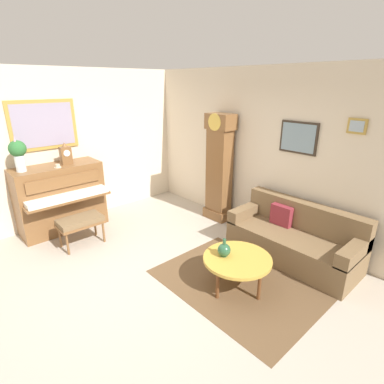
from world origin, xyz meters
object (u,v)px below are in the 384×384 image
object	(u,v)px
flower_vase	(18,152)
green_jug	(224,250)
mantel_clock	(66,154)
teacup	(58,166)
grandfather_clock	(219,171)
coffee_table	(237,260)
couch	(294,239)
piano_bench	(80,222)
piano	(61,198)

from	to	relation	value
flower_vase	green_jug	size ratio (longest dim) A/B	2.42
mantel_clock	teacup	distance (m)	0.30
flower_vase	teacup	bearing A→B (deg)	74.11
grandfather_clock	flower_vase	size ratio (longest dim) A/B	3.50
mantel_clock	teacup	size ratio (longest dim) A/B	3.28
coffee_table	green_jug	bearing A→B (deg)	-147.49
couch	coffee_table	world-z (taller)	couch
teacup	green_jug	world-z (taller)	teacup
piano_bench	green_jug	xyz separation A→B (m)	(2.27, 0.95, 0.11)
couch	teacup	distance (m)	3.99
flower_vase	green_jug	bearing A→B (deg)	25.82
piano	piano_bench	xyz separation A→B (m)	(0.79, -0.01, -0.20)
grandfather_clock	flower_vase	distance (m)	3.39
piano_bench	coffee_table	xyz separation A→B (m)	(2.41, 1.04, -0.01)
piano	mantel_clock	distance (m)	0.78
coffee_table	mantel_clock	distance (m)	3.45
piano	coffee_table	xyz separation A→B (m)	(3.21, 1.04, -0.21)
mantel_clock	flower_vase	bearing A→B (deg)	-90.04
coffee_table	teacup	world-z (taller)	teacup
piano	flower_vase	xyz separation A→B (m)	(0.00, -0.53, 0.90)
teacup	couch	bearing A→B (deg)	35.20
grandfather_clock	green_jug	world-z (taller)	grandfather_clock
coffee_table	green_jug	size ratio (longest dim) A/B	3.67
flower_vase	piano	bearing A→B (deg)	90.16
coffee_table	flower_vase	size ratio (longest dim) A/B	1.52
piano_bench	mantel_clock	distance (m)	1.26
flower_vase	teacup	size ratio (longest dim) A/B	5.00
mantel_clock	green_jug	bearing A→B (deg)	13.87
piano	grandfather_clock	bearing A→B (deg)	57.40
grandfather_clock	mantel_clock	xyz separation A→B (m)	(-1.55, -2.24, 0.40)
grandfather_clock	teacup	world-z (taller)	grandfather_clock
couch	piano_bench	bearing A→B (deg)	-138.69
couch	coffee_table	size ratio (longest dim) A/B	2.16
grandfather_clock	coffee_table	distance (m)	2.23
grandfather_clock	couch	bearing A→B (deg)	-6.86
coffee_table	piano_bench	bearing A→B (deg)	-156.60
coffee_table	teacup	size ratio (longest dim) A/B	7.59
grandfather_clock	flower_vase	xyz separation A→B (m)	(-1.55, -2.97, 0.54)
grandfather_clock	mantel_clock	distance (m)	2.76
piano	grandfather_clock	distance (m)	2.91
coffee_table	flower_vase	xyz separation A→B (m)	(-3.20, -1.57, 1.11)
grandfather_clock	mantel_clock	bearing A→B (deg)	-124.72
piano	flower_vase	bearing A→B (deg)	-89.84
piano	green_jug	xyz separation A→B (m)	(3.06, 0.95, -0.09)
flower_vase	piano_bench	bearing A→B (deg)	33.76
piano_bench	teacup	size ratio (longest dim) A/B	6.03
grandfather_clock	coffee_table	bearing A→B (deg)	-40.21
green_jug	teacup	bearing A→B (deg)	-161.65
couch	flower_vase	distance (m)	4.48
couch	coffee_table	bearing A→B (deg)	-95.75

